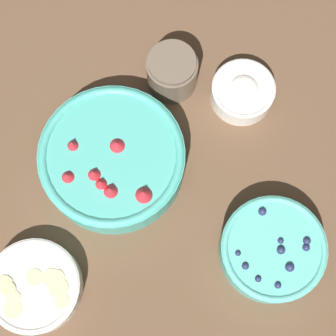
{
  "coord_description": "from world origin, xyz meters",
  "views": [
    {
      "loc": [
        0.16,
        0.08,
        1.0
      ],
      "look_at": [
        -0.08,
        -0.0,
        0.04
      ],
      "focal_mm": 60.0,
      "sensor_mm": 36.0,
      "label": 1
    }
  ],
  "objects_px": {
    "bowl_strawberries": "(113,159)",
    "bowl_bananas": "(34,286)",
    "bowl_blueberries": "(272,250)",
    "jar_chocolate": "(172,72)",
    "bowl_cream": "(243,91)"
  },
  "relations": [
    {
      "from": "bowl_strawberries",
      "to": "bowl_bananas",
      "type": "bearing_deg",
      "value": -11.71
    },
    {
      "from": "bowl_bananas",
      "to": "bowl_blueberries",
      "type": "bearing_deg",
      "value": 117.32
    },
    {
      "from": "bowl_strawberries",
      "to": "bowl_cream",
      "type": "relative_size",
      "value": 2.19
    },
    {
      "from": "bowl_blueberries",
      "to": "bowl_bananas",
      "type": "xyz_separation_m",
      "value": [
        0.19,
        -0.37,
        -0.01
      ]
    },
    {
      "from": "bowl_blueberries",
      "to": "bowl_bananas",
      "type": "distance_m",
      "value": 0.41
    },
    {
      "from": "bowl_strawberries",
      "to": "bowl_bananas",
      "type": "height_order",
      "value": "bowl_strawberries"
    },
    {
      "from": "bowl_bananas",
      "to": "jar_chocolate",
      "type": "height_order",
      "value": "jar_chocolate"
    },
    {
      "from": "bowl_blueberries",
      "to": "bowl_cream",
      "type": "relative_size",
      "value": 1.53
    },
    {
      "from": "bowl_bananas",
      "to": "bowl_cream",
      "type": "height_order",
      "value": "bowl_cream"
    },
    {
      "from": "bowl_bananas",
      "to": "jar_chocolate",
      "type": "bearing_deg",
      "value": 167.59
    },
    {
      "from": "bowl_strawberries",
      "to": "bowl_bananas",
      "type": "xyz_separation_m",
      "value": [
        0.25,
        -0.05,
        -0.02
      ]
    },
    {
      "from": "bowl_blueberries",
      "to": "jar_chocolate",
      "type": "distance_m",
      "value": 0.37
    },
    {
      "from": "bowl_blueberries",
      "to": "jar_chocolate",
      "type": "xyz_separation_m",
      "value": [
        -0.25,
        -0.27,
        0.01
      ]
    },
    {
      "from": "bowl_cream",
      "to": "jar_chocolate",
      "type": "bearing_deg",
      "value": -85.17
    },
    {
      "from": "bowl_strawberries",
      "to": "bowl_cream",
      "type": "distance_m",
      "value": 0.27
    }
  ]
}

